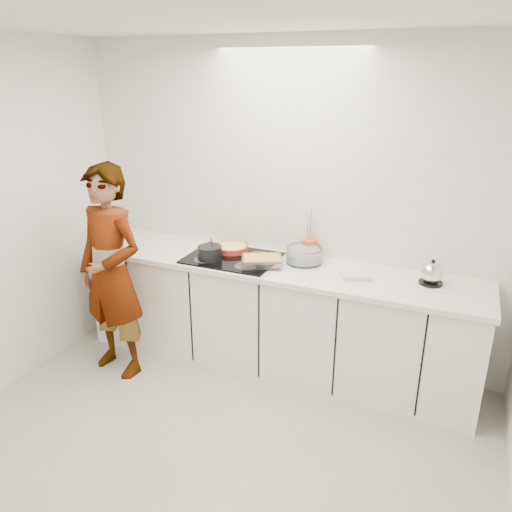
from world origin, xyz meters
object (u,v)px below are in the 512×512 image
at_px(cook, 111,273).
at_px(saucepan, 210,253).
at_px(utensil_crock, 309,248).
at_px(hob, 232,258).
at_px(mixing_bowl, 304,255).
at_px(baking_dish, 262,260).
at_px(tart_dish, 232,248).
at_px(kettle, 432,274).

bearing_deg(cook, saucepan, 42.29).
xyz_separation_m(saucepan, utensil_crock, (0.70, 0.39, 0.01)).
bearing_deg(saucepan, hob, 38.35).
distance_m(mixing_bowl, cook, 1.52).
xyz_separation_m(saucepan, cook, (-0.65, -0.42, -0.12)).
bearing_deg(utensil_crock, saucepan, -150.94).
height_order(saucepan, cook, cook).
height_order(hob, cook, cook).
relative_size(saucepan, cook, 0.14).
distance_m(baking_dish, mixing_bowl, 0.34).
distance_m(baking_dish, utensil_crock, 0.43).
relative_size(tart_dish, utensil_crock, 1.89).
bearing_deg(cook, kettle, 24.83).
bearing_deg(kettle, mixing_bowl, 177.75).
bearing_deg(baking_dish, saucepan, -172.29).
height_order(hob, saucepan, saucepan).
xyz_separation_m(tart_dish, kettle, (1.59, -0.03, 0.04)).
relative_size(hob, cook, 0.42).
relative_size(hob, tart_dish, 2.44).
xyz_separation_m(tart_dish, saucepan, (-0.07, -0.25, 0.03)).
bearing_deg(cook, utensil_crock, 40.36).
bearing_deg(baking_dish, utensil_crock, 50.13).
distance_m(tart_dish, mixing_bowl, 0.63).
distance_m(hob, saucepan, 0.19).
relative_size(mixing_bowl, utensil_crock, 2.10).
height_order(hob, kettle, kettle).
bearing_deg(utensil_crock, mixing_bowl, -89.90).
xyz_separation_m(hob, mixing_bowl, (0.56, 0.14, 0.05)).
bearing_deg(utensil_crock, cook, -149.09).
bearing_deg(tart_dish, utensil_crock, 12.77).
bearing_deg(baking_dish, kettle, 7.36).
bearing_deg(utensil_crock, hob, -153.63).
relative_size(hob, mixing_bowl, 2.20).
bearing_deg(tart_dish, cook, -137.32).
bearing_deg(cook, mixing_bowl, 35.95).
distance_m(hob, utensil_crock, 0.63).
relative_size(tart_dish, mixing_bowl, 0.90).
height_order(baking_dish, cook, cook).
bearing_deg(mixing_bowl, baking_dish, -144.59).
height_order(saucepan, utensil_crock, saucepan).
bearing_deg(saucepan, mixing_bowl, 19.97).
height_order(saucepan, kettle, saucepan).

